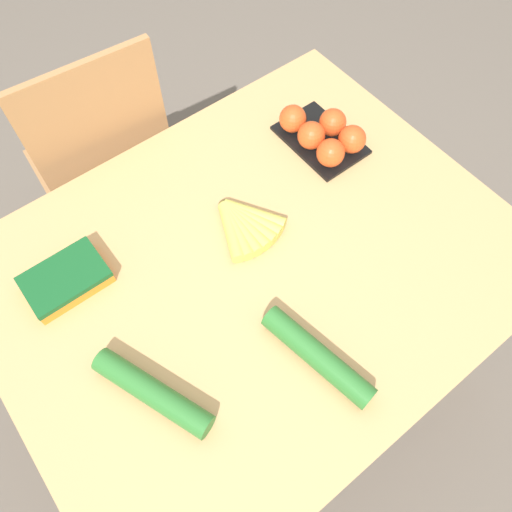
{
  "coord_description": "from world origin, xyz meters",
  "views": [
    {
      "loc": [
        -0.36,
        -0.46,
        1.81
      ],
      "look_at": [
        0.0,
        0.0,
        0.78
      ],
      "focal_mm": 35.0,
      "sensor_mm": 36.0,
      "label": 1
    }
  ],
  "objects_px": {
    "chair": "(107,167)",
    "carrot_bag": "(65,279)",
    "cucumber_near": "(317,356)",
    "banana_bunch": "(244,224)",
    "cucumber_far": "(153,392)",
    "tomato_pack": "(323,135)"
  },
  "relations": [
    {
      "from": "chair",
      "to": "cucumber_far",
      "type": "distance_m",
      "value": 0.89
    },
    {
      "from": "chair",
      "to": "banana_bunch",
      "type": "xyz_separation_m",
      "value": [
        0.13,
        -0.59,
        0.25
      ]
    },
    {
      "from": "tomato_pack",
      "to": "carrot_bag",
      "type": "relative_size",
      "value": 1.3
    },
    {
      "from": "cucumber_far",
      "to": "carrot_bag",
      "type": "bearing_deg",
      "value": 93.31
    },
    {
      "from": "chair",
      "to": "cucumber_near",
      "type": "bearing_deg",
      "value": 96.97
    },
    {
      "from": "tomato_pack",
      "to": "cucumber_near",
      "type": "height_order",
      "value": "tomato_pack"
    },
    {
      "from": "chair",
      "to": "carrot_bag",
      "type": "relative_size",
      "value": 5.39
    },
    {
      "from": "cucumber_far",
      "to": "cucumber_near",
      "type": "bearing_deg",
      "value": -25.12
    },
    {
      "from": "banana_bunch",
      "to": "cucumber_near",
      "type": "xyz_separation_m",
      "value": [
        -0.08,
        -0.37,
        0.01
      ]
    },
    {
      "from": "banana_bunch",
      "to": "carrot_bag",
      "type": "bearing_deg",
      "value": 162.9
    },
    {
      "from": "carrot_bag",
      "to": "cucumber_near",
      "type": "height_order",
      "value": "cucumber_near"
    },
    {
      "from": "chair",
      "to": "tomato_pack",
      "type": "xyz_separation_m",
      "value": [
        0.46,
        -0.5,
        0.27
      ]
    },
    {
      "from": "banana_bunch",
      "to": "tomato_pack",
      "type": "relative_size",
      "value": 0.75
    },
    {
      "from": "carrot_bag",
      "to": "cucumber_far",
      "type": "height_order",
      "value": "cucumber_far"
    },
    {
      "from": "banana_bunch",
      "to": "tomato_pack",
      "type": "height_order",
      "value": "tomato_pack"
    },
    {
      "from": "tomato_pack",
      "to": "cucumber_far",
      "type": "distance_m",
      "value": 0.8
    },
    {
      "from": "carrot_bag",
      "to": "cucumber_near",
      "type": "distance_m",
      "value": 0.6
    },
    {
      "from": "cucumber_near",
      "to": "carrot_bag",
      "type": "bearing_deg",
      "value": 124.29
    },
    {
      "from": "banana_bunch",
      "to": "cucumber_far",
      "type": "xyz_separation_m",
      "value": [
        -0.4,
        -0.22,
        0.01
      ]
    },
    {
      "from": "banana_bunch",
      "to": "tomato_pack",
      "type": "bearing_deg",
      "value": 14.4
    },
    {
      "from": "chair",
      "to": "cucumber_far",
      "type": "bearing_deg",
      "value": 75.47
    },
    {
      "from": "tomato_pack",
      "to": "cucumber_near",
      "type": "xyz_separation_m",
      "value": [
        -0.42,
        -0.46,
        -0.01
      ]
    }
  ]
}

